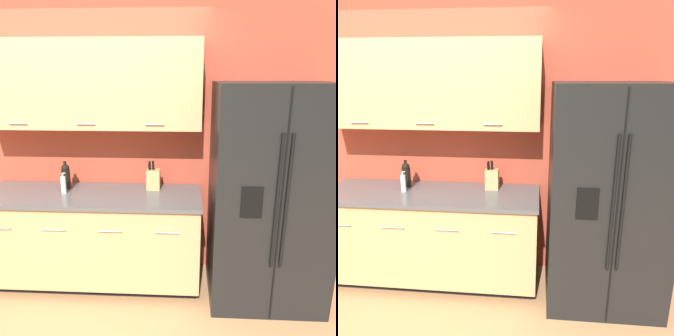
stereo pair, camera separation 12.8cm
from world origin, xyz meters
TOP-DOWN VIEW (x-y plane):
  - wall_back at (0.05, 1.21)m, footprint 10.00×0.39m
  - counter_unit at (0.19, 0.92)m, footprint 2.00×0.64m
  - refrigerator at (1.76, 0.84)m, footprint 0.96×0.80m
  - knife_block at (0.75, 1.06)m, footprint 0.12×0.10m
  - wine_bottle at (-0.07, 1.04)m, footprint 0.08×0.08m
  - soap_dispenser at (-0.05, 0.91)m, footprint 0.05×0.04m

SIDE VIEW (x-z plane):
  - counter_unit at x=0.19m, z-range 0.01..0.91m
  - refrigerator at x=1.76m, z-range 0.00..1.89m
  - soap_dispenser at x=-0.05m, z-range 0.89..1.08m
  - knife_block at x=0.75m, z-range 0.87..1.15m
  - wine_bottle at x=-0.07m, z-range 0.90..1.16m
  - wall_back at x=0.05m, z-range 0.15..2.75m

